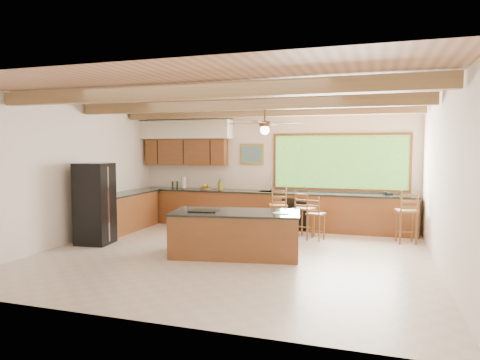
% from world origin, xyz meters
% --- Properties ---
extents(ground, '(7.20, 7.20, 0.00)m').
position_xyz_m(ground, '(0.00, 0.00, 0.00)').
color(ground, beige).
rests_on(ground, ground).
extents(room_shell, '(7.27, 6.54, 3.02)m').
position_xyz_m(room_shell, '(-0.17, 0.65, 2.21)').
color(room_shell, silver).
rests_on(room_shell, ground).
extents(counter_run, '(7.12, 3.10, 1.25)m').
position_xyz_m(counter_run, '(-0.82, 2.52, 0.46)').
color(counter_run, brown).
rests_on(counter_run, ground).
extents(island, '(2.53, 1.51, 0.85)m').
position_xyz_m(island, '(0.07, 0.01, 0.42)').
color(island, brown).
rests_on(island, ground).
extents(refrigerator, '(0.73, 0.71, 1.70)m').
position_xyz_m(refrigerator, '(-3.05, 0.03, 0.85)').
color(refrigerator, black).
rests_on(refrigerator, ground).
extents(bar_stool_a, '(0.43, 0.43, 0.97)m').
position_xyz_m(bar_stool_a, '(1.33, 1.72, 0.57)').
color(bar_stool_a, brown).
rests_on(bar_stool_a, ground).
extents(bar_stool_b, '(0.51, 0.51, 1.11)m').
position_xyz_m(bar_stool_b, '(0.39, 2.15, 0.66)').
color(bar_stool_b, brown).
rests_on(bar_stool_b, ground).
extents(bar_stool_c, '(0.49, 0.49, 1.08)m').
position_xyz_m(bar_stool_c, '(1.05, 1.98, 0.64)').
color(bar_stool_c, brown).
rests_on(bar_stool_c, ground).
extents(bar_stool_d, '(0.48, 0.48, 1.15)m').
position_xyz_m(bar_stool_d, '(3.20, 2.02, 0.68)').
color(bar_stool_d, brown).
rests_on(bar_stool_d, ground).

